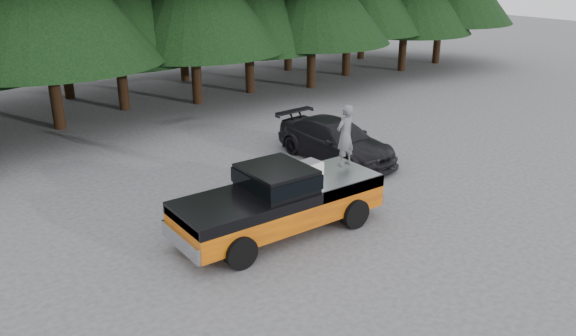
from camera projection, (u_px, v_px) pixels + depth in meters
ground at (261, 254)px, 14.23m from camera, size 120.00×120.00×0.00m
pickup_truck at (280, 210)px, 15.17m from camera, size 6.00×2.04×1.33m
truck_cab at (276, 178)px, 14.77m from camera, size 1.66×1.90×0.59m
air_compressor at (309, 170)px, 15.49m from camera, size 0.67×0.57×0.43m
man_on_bed at (345, 135)px, 16.20m from camera, size 0.72×0.53×1.82m
parked_car at (336, 140)px, 20.64m from camera, size 2.41×5.20×1.47m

